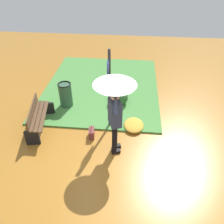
# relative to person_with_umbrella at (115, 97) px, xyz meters

# --- Properties ---
(ground_plane) EXTENTS (18.00, 18.00, 0.00)m
(ground_plane) POSITION_rel_person_with_umbrella_xyz_m (-0.13, 0.11, -1.55)
(ground_plane) COLOR #9E6623
(grass_verge) EXTENTS (4.80, 4.00, 0.05)m
(grass_verge) POSITION_rel_person_with_umbrella_xyz_m (3.03, 0.73, -1.53)
(grass_verge) COLOR #47843D
(grass_verge) RESTS_ON ground_plane
(person_with_umbrella) EXTENTS (0.96, 0.96, 2.04)m
(person_with_umbrella) POSITION_rel_person_with_umbrella_xyz_m (0.00, 0.00, 0.00)
(person_with_umbrella) COLOR black
(person_with_umbrella) RESTS_ON ground_plane
(info_sign_post) EXTENTS (0.44, 0.07, 2.30)m
(info_sign_post) POSITION_rel_person_with_umbrella_xyz_m (0.87, 0.22, -0.11)
(info_sign_post) COLOR black
(info_sign_post) RESTS_ON ground_plane
(handbag) EXTENTS (0.32, 0.18, 0.37)m
(handbag) POSITION_rel_person_with_umbrella_xyz_m (0.37, 0.66, -1.42)
(handbag) COLOR brown
(handbag) RESTS_ON ground_plane
(park_bench) EXTENTS (1.41, 0.64, 0.75)m
(park_bench) POSITION_rel_person_with_umbrella_xyz_m (0.56, 2.16, -1.15)
(park_bench) COLOR black
(park_bench) RESTS_ON ground_plane
(trash_bin) EXTENTS (0.42, 0.42, 0.83)m
(trash_bin) POSITION_rel_person_with_umbrella_xyz_m (1.70, 1.69, -1.13)
(trash_bin) COLOR #2D5138
(trash_bin) RESTS_ON ground_plane
(shrub_cluster) EXTENTS (0.66, 0.60, 0.54)m
(shrub_cluster) POSITION_rel_person_with_umbrella_xyz_m (2.01, 0.03, -1.30)
(shrub_cluster) COLOR #285628
(shrub_cluster) RESTS_ON ground_plane
(leaf_pile_near_person) EXTENTS (0.70, 0.56, 0.15)m
(leaf_pile_near_person) POSITION_rel_person_with_umbrella_xyz_m (0.86, -0.48, -1.48)
(leaf_pile_near_person) COLOR gold
(leaf_pile_near_person) RESTS_ON ground_plane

